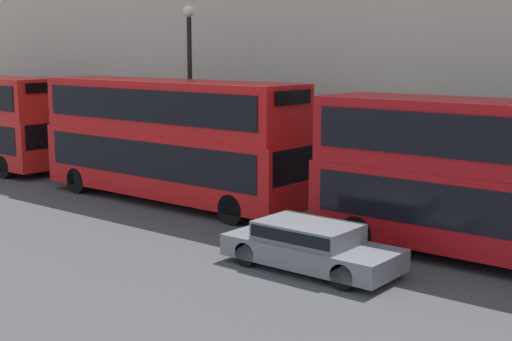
% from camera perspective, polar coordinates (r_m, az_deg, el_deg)
% --- Properties ---
extents(bus_leading, '(2.59, 10.24, 4.26)m').
position_cam_1_polar(bus_leading, '(19.30, 19.09, -0.43)').
color(bus_leading, '#A80F14').
rests_on(bus_leading, ground).
extents(bus_second_in_queue, '(2.59, 11.17, 4.45)m').
position_cam_1_polar(bus_second_in_queue, '(26.00, -6.96, 2.77)').
color(bus_second_in_queue, red).
rests_on(bus_second_in_queue, ground).
extents(car_hatchback, '(1.86, 4.60, 1.21)m').
position_cam_1_polar(car_hatchback, '(18.30, 4.35, -5.91)').
color(car_hatchback, slate).
rests_on(car_hatchback, ground).
extents(street_lamp, '(0.44, 0.44, 7.17)m').
position_cam_1_polar(street_lamp, '(27.49, -5.31, 7.20)').
color(street_lamp, black).
rests_on(street_lamp, ground).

